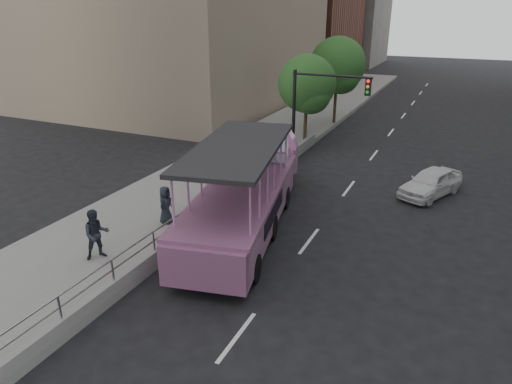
{
  "coord_description": "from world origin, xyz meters",
  "views": [
    {
      "loc": [
        5.64,
        -10.75,
        8.2
      ],
      "look_at": [
        -0.82,
        3.13,
        2.01
      ],
      "focal_mm": 32.0,
      "sensor_mm": 36.0,
      "label": 1
    }
  ],
  "objects": [
    {
      "name": "guardrail",
      "position": [
        -3.12,
        2.0,
        1.14
      ],
      "size": [
        0.07,
        22.0,
        0.71
      ],
      "color": "#9E9EA2",
      "rests_on": "kerb_wall"
    },
    {
      "name": "street_tree_far",
      "position": [
        -3.1,
        21.93,
        4.31
      ],
      "size": [
        3.97,
        3.97,
        6.45
      ],
      "color": "#382519",
      "rests_on": "ground"
    },
    {
      "name": "pedestrian_mid",
      "position": [
        -4.94,
        -0.68,
        1.18
      ],
      "size": [
        1.05,
        1.09,
        1.76
      ],
      "primitive_type": "imported",
      "rotation": [
        0.0,
        0.0,
        0.93
      ],
      "color": "#222933",
      "rests_on": "sidewalk"
    },
    {
      "name": "car",
      "position": [
        4.66,
        10.75,
        0.65
      ],
      "size": [
        2.95,
        4.08,
        1.29
      ],
      "primitive_type": "imported",
      "rotation": [
        0.0,
        0.0,
        -0.42
      ],
      "color": "white",
      "rests_on": "ground"
    },
    {
      "name": "kerb_wall",
      "position": [
        -3.12,
        2.0,
        0.48
      ],
      "size": [
        0.24,
        30.0,
        0.36
      ],
      "primitive_type": "cube",
      "color": "#969691",
      "rests_on": "sidewalk"
    },
    {
      "name": "traffic_signal",
      "position": [
        -1.7,
        12.5,
        3.5
      ],
      "size": [
        4.2,
        0.32,
        5.2
      ],
      "color": "black",
      "rests_on": "ground"
    },
    {
      "name": "sidewalk",
      "position": [
        -5.75,
        10.0,
        0.15
      ],
      "size": [
        5.5,
        80.0,
        0.3
      ],
      "primitive_type": "cube",
      "color": "gray",
      "rests_on": "ground"
    },
    {
      "name": "parking_sign",
      "position": [
        -3.0,
        4.04,
        1.6
      ],
      "size": [
        0.08,
        0.57,
        2.51
      ],
      "color": "black",
      "rests_on": "ground"
    },
    {
      "name": "street_tree_near",
      "position": [
        -3.3,
        15.93,
        3.82
      ],
      "size": [
        3.52,
        3.52,
        5.72
      ],
      "color": "#382519",
      "rests_on": "ground"
    },
    {
      "name": "duck_boat",
      "position": [
        -1.82,
        4.56,
        1.38
      ],
      "size": [
        4.94,
        11.48,
        3.71
      ],
      "color": "black",
      "rests_on": "ground"
    },
    {
      "name": "pedestrian_far",
      "position": [
        -4.47,
        2.57,
        1.06
      ],
      "size": [
        0.54,
        0.78,
        1.52
      ],
      "primitive_type": "imported",
      "rotation": [
        0.0,
        0.0,
        1.65
      ],
      "color": "#222933",
      "rests_on": "sidewalk"
    },
    {
      "name": "ground",
      "position": [
        0.0,
        0.0,
        0.0
      ],
      "size": [
        160.0,
        160.0,
        0.0
      ],
      "primitive_type": "plane",
      "color": "black"
    }
  ]
}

